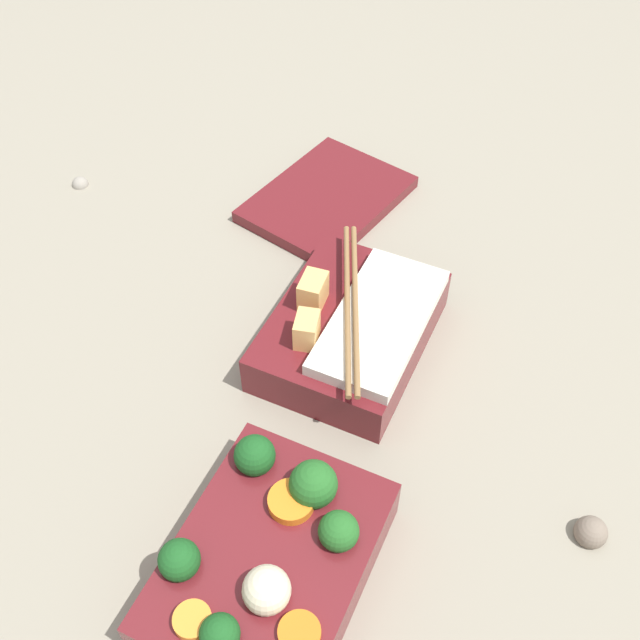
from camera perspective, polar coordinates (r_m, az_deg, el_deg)
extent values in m
plane|color=gray|center=(0.63, -0.11, -8.37)|extent=(3.00, 3.00, 0.00)
cube|color=maroon|center=(0.56, -3.81, -18.13)|extent=(0.17, 0.13, 0.04)
sphere|color=#19511E|center=(0.51, -7.65, -22.64)|extent=(0.03, 0.03, 0.03)
sphere|color=#236023|center=(0.55, -0.51, -12.40)|extent=(0.04, 0.04, 0.04)
sphere|color=#19511E|center=(0.56, -5.00, -10.24)|extent=(0.03, 0.03, 0.03)
sphere|color=#236023|center=(0.53, 1.43, -15.78)|extent=(0.03, 0.03, 0.03)
sphere|color=#19511E|center=(0.53, -10.68, -17.52)|extent=(0.03, 0.03, 0.03)
cylinder|color=orange|center=(0.55, -2.21, -13.65)|extent=(0.04, 0.04, 0.01)
cylinder|color=orange|center=(0.52, -10.07, -21.43)|extent=(0.03, 0.03, 0.01)
cylinder|color=orange|center=(0.51, -1.58, -22.70)|extent=(0.03, 0.03, 0.01)
sphere|color=beige|center=(0.52, -4.09, -19.83)|extent=(0.03, 0.03, 0.03)
cube|color=maroon|center=(0.67, 2.31, -0.83)|extent=(0.17, 0.13, 0.04)
cube|color=silver|center=(0.65, 4.58, -0.05)|extent=(0.15, 0.07, 0.01)
cube|color=#EAB266|center=(0.63, -1.02, -0.74)|extent=(0.03, 0.03, 0.03)
cube|color=#EAB266|center=(0.66, -0.54, 2.20)|extent=(0.03, 0.02, 0.03)
cylinder|color=olive|center=(0.65, 2.72, 1.20)|extent=(0.18, 0.08, 0.01)
cylinder|color=olive|center=(0.65, 2.10, 1.21)|extent=(0.18, 0.08, 0.01)
cube|color=maroon|center=(0.83, 0.56, 9.21)|extent=(0.19, 0.16, 0.01)
sphere|color=gray|center=(0.89, -17.85, 10.01)|extent=(0.02, 0.02, 0.02)
sphere|color=#7A6B5B|center=(0.62, 19.95, -14.85)|extent=(0.02, 0.02, 0.02)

